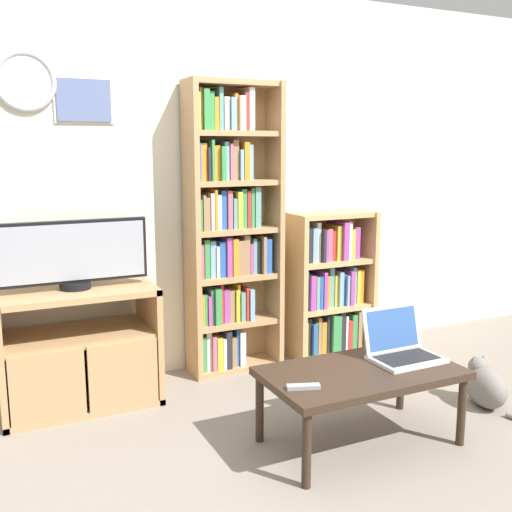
# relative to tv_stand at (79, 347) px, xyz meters

# --- Properties ---
(ground_plane) EXTENTS (18.00, 18.00, 0.00)m
(ground_plane) POSITION_rel_tv_stand_xyz_m (0.86, -1.52, -0.36)
(ground_plane) COLOR gray
(wall_back) EXTENTS (6.69, 0.09, 2.60)m
(wall_back) POSITION_rel_tv_stand_xyz_m (0.85, 0.33, 0.94)
(wall_back) COLOR beige
(wall_back) RESTS_ON ground_plane
(tv_stand) EXTENTS (0.91, 0.52, 0.72)m
(tv_stand) POSITION_rel_tv_stand_xyz_m (0.00, 0.00, 0.00)
(tv_stand) COLOR tan
(tv_stand) RESTS_ON ground_plane
(television) EXTENTS (0.85, 0.18, 0.41)m
(television) POSITION_rel_tv_stand_xyz_m (0.00, 0.01, 0.57)
(television) COLOR black
(television) RESTS_ON tv_stand
(bookshelf_tall) EXTENTS (0.64, 0.26, 1.97)m
(bookshelf_tall) POSITION_rel_tv_stand_xyz_m (1.05, 0.17, 0.62)
(bookshelf_tall) COLOR tan
(bookshelf_tall) RESTS_ON ground_plane
(bookshelf_short) EXTENTS (0.64, 0.30, 1.07)m
(bookshelf_short) POSITION_rel_tv_stand_xyz_m (1.84, 0.15, 0.15)
(bookshelf_short) COLOR tan
(bookshelf_short) RESTS_ON ground_plane
(coffee_table) EXTENTS (1.02, 0.57, 0.41)m
(coffee_table) POSITION_rel_tv_stand_xyz_m (1.24, -1.13, 0.00)
(coffee_table) COLOR #332319
(coffee_table) RESTS_ON ground_plane
(laptop) EXTENTS (0.38, 0.30, 0.27)m
(laptop) POSITION_rel_tv_stand_xyz_m (1.53, -1.08, 0.11)
(laptop) COLOR silver
(laptop) RESTS_ON coffee_table
(remote_near_laptop) EXTENTS (0.17, 0.10, 0.02)m
(remote_near_laptop) POSITION_rel_tv_stand_xyz_m (0.84, -1.22, 0.06)
(remote_near_laptop) COLOR #99999E
(remote_near_laptop) RESTS_ON coffee_table
(cat) EXTENTS (0.26, 0.50, 0.29)m
(cat) POSITION_rel_tv_stand_xyz_m (2.19, -1.07, -0.23)
(cat) COLOR slate
(cat) RESTS_ON ground_plane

